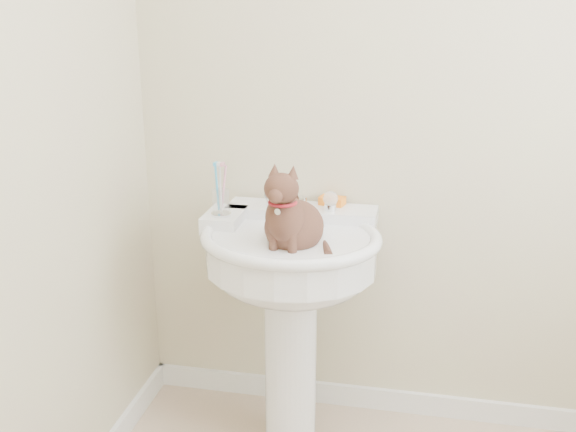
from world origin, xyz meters
The scene contains 7 objects.
wall_back centered at (0.00, 1.10, 1.25)m, with size 2.20×0.00×2.50m, color #C3B196, non-canonical shape.
baseboard_back centered at (0.00, 1.09, 0.04)m, with size 2.20×0.02×0.09m, color white.
pedestal_sink centered at (-0.47, 0.81, 0.68)m, with size 0.63×0.62×0.87m.
faucet centered at (-0.47, 0.96, 0.91)m, with size 0.28×0.12×0.14m.
soap_bar centered at (-0.36, 1.05, 0.88)m, with size 0.09×0.06×0.03m, color orange.
toothbrush_cup centered at (-0.72, 0.85, 0.92)m, with size 0.07×0.07×0.19m.
cat centered at (-0.45, 0.73, 0.90)m, with size 0.21×0.27×0.39m.
Camera 1 is at (-0.04, -1.29, 1.60)m, focal length 42.00 mm.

